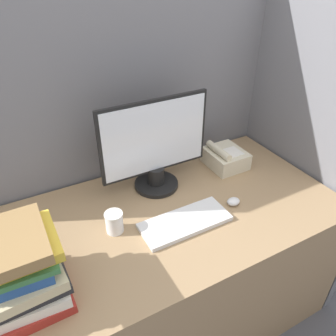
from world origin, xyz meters
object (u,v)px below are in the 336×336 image
object	(u,v)px
desk_telephone	(225,158)
keyboard	(185,222)
coffee_cup	(114,222)
book_stack	(23,269)
monitor	(155,149)
mouse	(233,202)

from	to	relation	value
desk_telephone	keyboard	bearing A→B (deg)	-145.43
coffee_cup	desk_telephone	size ratio (longest dim) A/B	0.45
coffee_cup	keyboard	bearing A→B (deg)	-20.42
keyboard	book_stack	xyz separation A→B (m)	(-0.63, -0.05, 0.12)
keyboard	monitor	bearing A→B (deg)	87.07
coffee_cup	desk_telephone	bearing A→B (deg)	15.11
book_stack	coffee_cup	bearing A→B (deg)	23.67
monitor	mouse	world-z (taller)	monitor
mouse	book_stack	xyz separation A→B (m)	(-0.90, -0.06, 0.12)
book_stack	desk_telephone	xyz separation A→B (m)	(1.06, 0.35, -0.08)
monitor	book_stack	distance (m)	0.75
keyboard	desk_telephone	world-z (taller)	desk_telephone
monitor	coffee_cup	xyz separation A→B (m)	(-0.29, -0.20, -0.16)
monitor	coffee_cup	bearing A→B (deg)	-145.37
monitor	keyboard	size ratio (longest dim) A/B	1.37
book_stack	desk_telephone	bearing A→B (deg)	18.09
mouse	desk_telephone	bearing A→B (deg)	60.38
monitor	keyboard	bearing A→B (deg)	-92.93
coffee_cup	book_stack	size ratio (longest dim) A/B	0.32
desk_telephone	mouse	bearing A→B (deg)	-119.62
desk_telephone	book_stack	bearing A→B (deg)	-161.91
keyboard	book_stack	bearing A→B (deg)	-175.22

